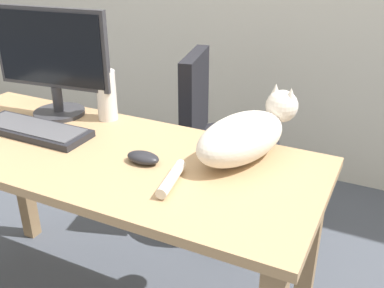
{
  "coord_description": "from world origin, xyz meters",
  "views": [
    {
      "loc": [
        0.86,
        -1.05,
        1.39
      ],
      "look_at": [
        0.31,
        0.06,
        0.79
      ],
      "focal_mm": 41.47,
      "sensor_mm": 36.0,
      "label": 1
    }
  ],
  "objects": [
    {
      "name": "keyboard",
      "position": [
        -0.3,
        0.01,
        0.75
      ],
      "size": [
        0.44,
        0.15,
        0.03
      ],
      "color": "#232328",
      "rests_on": "desk"
    },
    {
      "name": "cat",
      "position": [
        0.45,
        0.16,
        0.81
      ],
      "size": [
        0.3,
        0.58,
        0.2
      ],
      "color": "silver",
      "rests_on": "desk"
    },
    {
      "name": "monitor",
      "position": [
        -0.34,
        0.19,
        0.96
      ],
      "size": [
        0.48,
        0.2,
        0.42
      ],
      "color": "#333338",
      "rests_on": "desk"
    },
    {
      "name": "computer_mouse",
      "position": [
        0.18,
        -0.01,
        0.75
      ],
      "size": [
        0.11,
        0.06,
        0.04
      ],
      "primitive_type": "ellipsoid",
      "color": "#232328",
      "rests_on": "desk"
    },
    {
      "name": "desk",
      "position": [
        0.0,
        0.0,
        0.62
      ],
      "size": [
        1.48,
        0.6,
        0.73
      ],
      "color": "tan",
      "rests_on": "ground_plane"
    },
    {
      "name": "water_bottle",
      "position": [
        -0.14,
        0.24,
        0.83
      ],
      "size": [
        0.08,
        0.08,
        0.22
      ],
      "color": "silver",
      "rests_on": "desk"
    },
    {
      "name": "office_chair",
      "position": [
        0.14,
        0.73,
        0.39
      ],
      "size": [
        0.49,
        0.48,
        0.9
      ],
      "color": "black",
      "rests_on": "ground_plane"
    }
  ]
}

